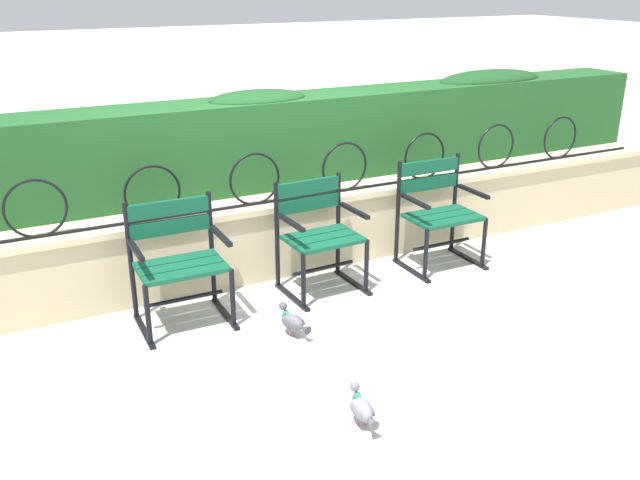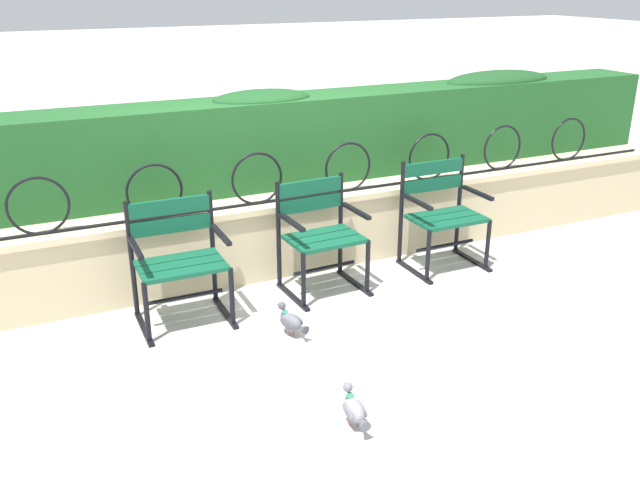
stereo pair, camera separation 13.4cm
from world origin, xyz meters
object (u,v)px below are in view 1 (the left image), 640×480
object	(u,v)px
park_chair_right	(438,210)
pigeon_far_side	(293,322)
park_chair_left	(178,259)
pigeon_near_chairs	(362,409)
park_chair_centre	(318,233)

from	to	relation	value
park_chair_right	pigeon_far_side	xyz separation A→B (m)	(-1.63, -0.62, -0.36)
park_chair_left	park_chair_right	distance (m)	2.24
park_chair_left	pigeon_far_side	bearing A→B (deg)	-43.86
pigeon_near_chairs	park_chair_left	bearing A→B (deg)	107.38
park_chair_left	pigeon_near_chairs	size ratio (longest dim) A/B	3.01
park_chair_centre	pigeon_far_side	bearing A→B (deg)	-129.23
park_chair_right	pigeon_near_chairs	distance (m)	2.44
park_chair_centre	park_chair_right	xyz separation A→B (m)	(1.12, -0.00, 0.01)
park_chair_left	pigeon_far_side	world-z (taller)	park_chair_left
pigeon_near_chairs	park_chair_right	bearing A→B (deg)	44.79
park_chair_centre	pigeon_near_chairs	bearing A→B (deg)	-109.18
pigeon_far_side	park_chair_centre	bearing A→B (deg)	50.77
park_chair_right	pigeon_far_side	distance (m)	1.78
park_chair_right	pigeon_far_side	size ratio (longest dim) A/B	3.13
park_chair_left	pigeon_far_side	distance (m)	0.91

